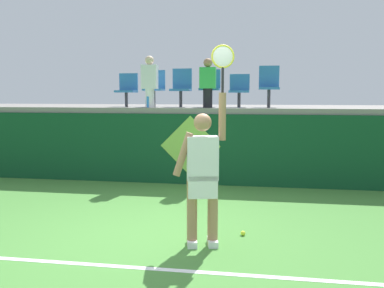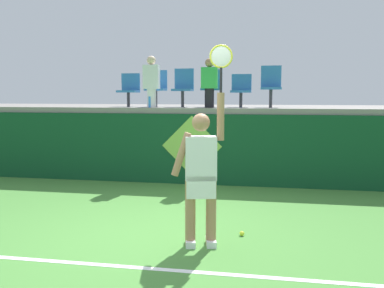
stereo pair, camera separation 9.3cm
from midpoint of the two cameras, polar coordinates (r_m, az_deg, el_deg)
The scene contains 16 objects.
ground_plane at distance 5.69m, azimuth -6.03°, elevation -12.56°, with size 40.00×40.00×0.00m, color #478438.
court_back_wall at distance 8.65m, azimuth -0.38°, elevation -0.69°, with size 13.30×0.20×1.48m, color #0F4223.
spectator_platform at distance 9.97m, azimuth 0.97°, elevation 4.96°, with size 13.30×2.91×0.12m, color gray.
court_baseline_stripe at distance 4.77m, azimuth -9.41°, elevation -16.54°, with size 11.97×0.08×0.01m, color white.
tennis_player at distance 5.07m, azimuth 1.01°, elevation -3.96°, with size 0.74×0.34×2.49m.
tennis_ball at distance 5.68m, azimuth 6.64°, elevation -12.23°, with size 0.07×0.07×0.07m, color #D1E533.
water_bottle at distance 8.98m, azimuth -6.44°, elevation 5.83°, with size 0.06×0.06×0.24m, color #338CE5.
stadium_chair_0 at distance 9.65m, azimuth -9.29°, elevation 7.65°, with size 0.44×0.42×0.77m.
stadium_chair_1 at distance 9.47m, azimuth -5.51°, elevation 7.99°, with size 0.44×0.42×0.84m.
stadium_chair_2 at distance 9.33m, azimuth -1.78°, elevation 8.07°, with size 0.44×0.42×0.87m.
stadium_chair_3 at distance 9.23m, azimuth 2.24°, elevation 8.07°, with size 0.44×0.42×0.84m.
stadium_chair_4 at distance 9.16m, azimuth 6.31°, elevation 7.64°, with size 0.44×0.42×0.73m.
stadium_chair_5 at distance 9.17m, azimuth 10.38°, elevation 8.18°, with size 0.44×0.42×0.91m.
spectator_0 at distance 9.06m, azimuth -6.21°, elevation 8.76°, with size 0.34×0.20×1.11m.
spectator_1 at distance 8.82m, azimuth 1.91°, elevation 8.59°, with size 0.34×0.20×1.04m.
wall_signage_mount at distance 8.68m, azimuth -0.54°, elevation -5.62°, with size 1.27×0.01×1.45m.
Camera 1 is at (1.38, -5.17, 1.90)m, focal length 38.32 mm.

